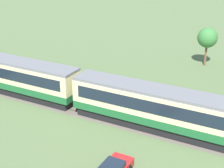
{
  "coord_description": "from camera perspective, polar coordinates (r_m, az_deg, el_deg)",
  "views": [
    {
      "loc": [
        -14.93,
        -27.03,
        17.02
      ],
      "look_at": [
        -30.5,
        1.94,
        3.22
      ],
      "focal_mm": 55.0,
      "sensor_mm": 36.0,
      "label": 1
    }
  ],
  "objects": [
    {
      "name": "yard_tree_1",
      "position": [
        51.3,
        15.59,
        7.39
      ],
      "size": [
        2.88,
        2.88,
        5.62
      ],
      "color": "brown",
      "rests_on": "ground_plane"
    },
    {
      "name": "railway_track",
      "position": [
        36.02,
        -0.28,
        -5.42
      ],
      "size": [
        142.59,
        3.6,
        0.04
      ],
      "color": "#665B51",
      "rests_on": "ground_plane"
    },
    {
      "name": "passenger_train",
      "position": [
        32.98,
        8.15,
        -3.94
      ],
      "size": [
        91.95,
        3.04,
        4.21
      ],
      "color": "#1E6033",
      "rests_on": "ground_plane"
    }
  ]
}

